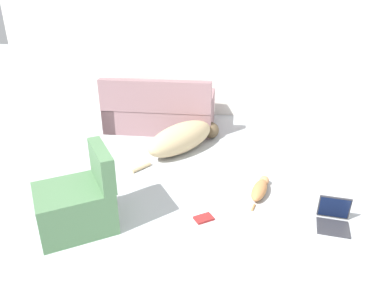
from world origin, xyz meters
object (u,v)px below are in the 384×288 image
couch (160,112)px  book_red (204,218)px  dog (183,138)px  side_chair (78,203)px  cat (260,189)px  laptop_open (334,216)px

couch → book_red: (0.79, -2.35, -0.25)m
dog → side_chair: (-0.81, -1.74, 0.07)m
dog → book_red: 1.60m
cat → side_chair: bearing=129.6°
cat → couch: bearing=54.7°
laptop_open → cat: bearing=155.2°
couch → side_chair: 2.57m
laptop_open → book_red: laptop_open is taller
dog → laptop_open: bearing=-94.3°
couch → book_red: couch is taller
dog → book_red: bearing=-128.1°
couch → dog: (0.43, -0.80, -0.07)m
couch → laptop_open: size_ratio=4.57×
cat → book_red: size_ratio=2.81×
dog → side_chair: bearing=-166.1°
dog → book_red: dog is taller
couch → book_red: size_ratio=7.59×
couch → side_chair: bearing=83.9°
dog → cat: bearing=-98.6°
laptop_open → side_chair: bearing=-163.8°
cat → book_red: (-0.59, -0.51, -0.06)m
book_red → dog: bearing=103.1°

